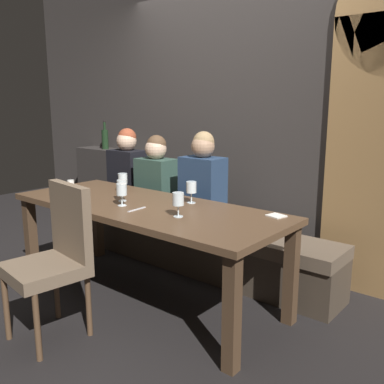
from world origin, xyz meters
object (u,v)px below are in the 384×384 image
Objects in this scene: diner_far_end at (203,180)px; wine_glass_near_left at (191,188)px; wine_glass_end_left at (122,186)px; diner_redhead at (127,169)px; diner_bearded at (156,177)px; banquette_bench at (203,246)px; wine_glass_center_front at (123,179)px; wine_glass_far_right at (122,190)px; espresso_cup at (71,184)px; fork_on_table at (137,209)px; dining_table at (145,216)px; wine_bottle_dark_red at (105,139)px; chair_near_side at (56,252)px; wine_glass_end_right at (178,200)px.

diner_far_end reaches higher than wine_glass_near_left.
wine_glass_near_left and wine_glass_end_left have the same top height.
diner_redhead is 1.06× the size of diner_bearded.
wine_glass_center_front reaches higher than banquette_bench.
diner_redhead reaches higher than wine_glass_near_left.
wine_glass_end_left is at bearing 138.00° from wine_glass_far_right.
diner_bearded is 6.14× the size of espresso_cup.
wine_glass_near_left reaches higher than fork_on_table.
banquette_bench is 15.24× the size of wine_glass_far_right.
espresso_cup reaches higher than dining_table.
wine_glass_end_left is (0.78, -0.75, 0.04)m from diner_redhead.
dining_table is 13.41× the size of wine_glass_far_right.
wine_glass_far_right is (1.59, -1.15, -0.21)m from wine_bottle_dark_red.
wine_glass_far_right is at bearing -130.74° from wine_glass_near_left.
diner_redhead is (-0.99, 0.72, 0.17)m from dining_table.
banquette_bench is at bearing 118.26° from wine_glass_near_left.
chair_near_side is at bearing -86.39° from wine_glass_far_right.
wine_glass_near_left and wine_glass_far_right have the same top height.
diner_bearded reaches higher than wine_glass_end_left.
wine_glass_end_right is (2.11, -1.12, -0.21)m from wine_bottle_dark_red.
chair_near_side reaches higher than banquette_bench.
banquette_bench is 0.60m from diner_far_end.
wine_bottle_dark_red is at bearing 157.13° from diner_redhead.
espresso_cup is (-0.45, -0.63, -0.03)m from diner_bearded.
diner_bearded reaches higher than espresso_cup.
chair_near_side is 0.66m from wine_glass_far_right.
wine_glass_center_front reaches higher than dining_table.
diner_far_end reaches higher than wine_glass_far_right.
wine_bottle_dark_red is 2.09m from wine_glass_near_left.
fork_on_table is at bearing 76.74° from chair_near_side.
wine_glass_end_right is at bearing 52.07° from chair_near_side.
diner_bearded is 2.26× the size of wine_bottle_dark_red.
wine_glass_center_front and wine_glass_far_right have the same top height.
wine_glass_near_left is at bearing 47.02° from dining_table.
diner_redhead is 1.00m from diner_far_end.
wine_glass_far_right is at bearing -125.98° from dining_table.
wine_glass_far_right is at bearing 93.61° from chair_near_side.
wine_bottle_dark_red is 2.72× the size of espresso_cup.
espresso_cup is (-0.92, 0.76, 0.21)m from chair_near_side.
wine_glass_far_right is 0.52m from wine_glass_end_right.
wine_glass_center_front is at bearing 144.39° from fork_on_table.
wine_glass_end_right reaches higher than espresso_cup.
banquette_bench is 3.20× the size of diner_redhead.
dining_table is 0.52m from wine_glass_center_front.
fork_on_table is at bearing -172.42° from wine_glass_end_right.
wine_glass_near_left is 0.96× the size of fork_on_table.
banquette_bench is 14.71× the size of fork_on_table.
wine_bottle_dark_red is at bearing 168.94° from diner_far_end.
banquette_bench is at bearing -10.61° from wine_bottle_dark_red.
chair_near_side reaches higher than dining_table.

